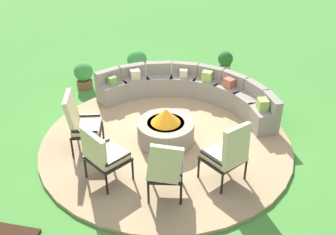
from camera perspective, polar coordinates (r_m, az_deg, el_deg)
name	(u,v)px	position (r m, az deg, el deg)	size (l,w,h in m)	color
ground_plane	(166,143)	(7.57, -0.32, -3.68)	(24.00, 24.00, 0.00)	#478C38
patio_circle	(166,142)	(7.55, -0.32, -3.49)	(4.67, 4.67, 0.06)	tan
fire_pit	(166,129)	(7.39, -0.32, -1.63)	(1.06, 1.06, 0.69)	gray
curved_stone_bench	(191,91)	(8.65, 3.29, 3.78)	(3.91, 1.71, 0.70)	gray
lounge_chair_front_left	(81,122)	(7.19, -12.32, -0.58)	(0.70, 0.71, 1.11)	black
lounge_chair_front_right	(103,154)	(6.37, -9.23, -5.15)	(0.81, 0.81, 1.02)	black
lounge_chair_back_left	(165,168)	(6.00, -0.41, -7.21)	(0.63, 0.65, 1.07)	black
lounge_chair_back_right	(228,153)	(6.34, 8.54, -5.00)	(0.80, 0.82, 1.12)	black
potted_plant_1	(84,74)	(9.64, -11.91, 6.01)	(0.44, 0.44, 0.62)	brown
potted_plant_2	(225,61)	(10.27, 8.16, 7.93)	(0.38, 0.38, 0.58)	#A89E8E
potted_plant_3	(137,64)	(9.85, -4.42, 7.60)	(0.48, 0.48, 0.74)	#A89E8E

